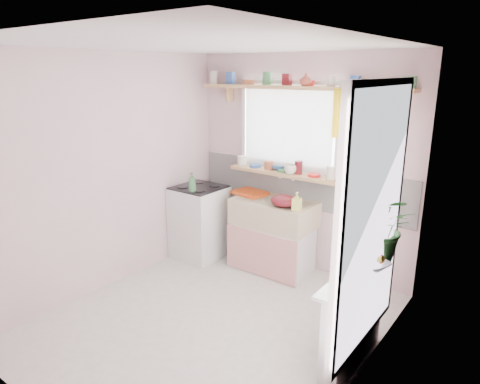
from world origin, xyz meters
The scene contains 19 objects.
room centered at (0.66, 0.86, 1.37)m, with size 3.20×3.20×3.20m.
sink_unit centered at (-0.15, 1.29, 0.43)m, with size 0.95×0.65×1.11m.
cooker centered at (-1.10, 1.05, 0.46)m, with size 0.58×0.58×0.93m.
radiator_ledge centered at (1.30, 0.20, 0.40)m, with size 0.22×0.95×0.78m.
windowsill centered at (-0.15, 1.48, 1.14)m, with size 1.40×0.22×0.04m, color tan.
pine_shelf centered at (0.00, 1.47, 2.12)m, with size 2.52×0.24×0.04m, color tan.
shelf_crockery centered at (-0.02, 1.47, 2.19)m, with size 2.47×0.11×0.12m.
sill_crockery centered at (-0.17, 1.48, 1.22)m, with size 1.35×0.11×0.12m.
dish_tray centered at (-0.53, 1.34, 0.87)m, with size 0.39×0.29×0.04m, color #CD4412.
colander centered at (0.05, 1.18, 0.92)m, with size 0.29×0.29×0.13m, color #5E1018.
jade_plant centered at (1.33, 0.60, 1.07)m, with size 0.54×0.47×0.60m, color #2E6628.
fruit_bowl centered at (1.33, 0.39, 0.81)m, with size 0.28×0.28×0.07m, color silver.
herb_pot centered at (1.33, -0.20, 0.88)m, with size 0.11×0.07×0.20m, color #2E5D25.
soap_bottle_sink centered at (0.22, 1.15, 0.95)m, with size 0.09×0.09×0.20m, color #E2DB64.
sill_cup centered at (-0.02, 1.42, 1.21)m, with size 0.14×0.14×0.11m, color white.
sill_bowl centered at (-0.24, 1.54, 1.19)m, with size 0.19×0.19×0.06m, color #3266A5.
shelf_vase centered at (0.13, 1.41, 2.21)m, with size 0.13×0.13×0.13m, color #A74333.
cooker_bottle centered at (-1.01, 0.84, 1.03)m, with size 0.09×0.09×0.23m, color #387141.
fruit centered at (1.34, 0.40, 0.87)m, with size 0.20×0.14×0.10m.
Camera 1 is at (2.36, -2.72, 2.30)m, focal length 32.00 mm.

